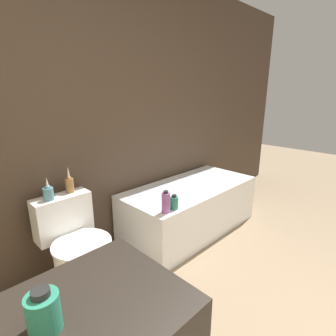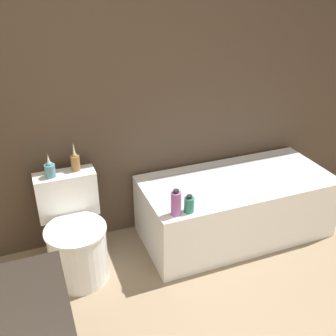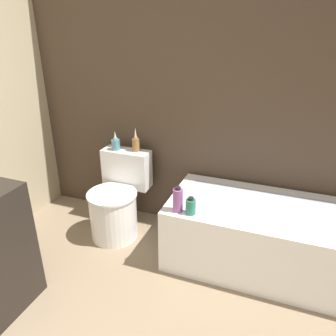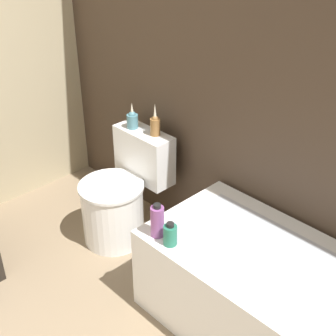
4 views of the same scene
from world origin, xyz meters
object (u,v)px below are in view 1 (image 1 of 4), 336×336
object	(u,v)px
toilet	(79,253)
vase_gold	(48,192)
vase_silver	(70,184)
shampoo_bottle_short	(174,203)
bathtub	(190,207)
shampoo_bottle_tall	(166,202)
soap_bottle_glass	(44,312)

from	to	relation	value
toilet	vase_gold	world-z (taller)	vase_gold
vase_silver	shampoo_bottle_short	size ratio (longest dim) A/B	1.64
bathtub	toilet	distance (m)	1.30
bathtub	vase_silver	bearing A→B (deg)	168.80
toilet	vase_gold	bearing A→B (deg)	114.53
bathtub	shampoo_bottle_short	world-z (taller)	shampoo_bottle_short
vase_silver	toilet	bearing A→B (deg)	-111.26
shampoo_bottle_short	vase_silver	bearing A→B (deg)	142.07
toilet	vase_silver	bearing A→B (deg)	68.74
shampoo_bottle_tall	bathtub	bearing A→B (deg)	23.16
vase_silver	bathtub	bearing A→B (deg)	-11.20
soap_bottle_glass	vase_gold	bearing A→B (deg)	68.95
vase_gold	shampoo_bottle_tall	world-z (taller)	vase_gold
toilet	soap_bottle_glass	distance (m)	1.34
bathtub	toilet	bearing A→B (deg)	179.71
soap_bottle_glass	vase_gold	size ratio (longest dim) A/B	0.76
shampoo_bottle_tall	vase_silver	bearing A→B (deg)	137.81
vase_silver	shampoo_bottle_tall	xyz separation A→B (m)	(0.57, -0.51, -0.18)
toilet	vase_gold	distance (m)	0.52
bathtub	shampoo_bottle_short	bearing A→B (deg)	-153.01
soap_bottle_glass	vase_silver	distance (m)	1.45
vase_silver	shampoo_bottle_short	world-z (taller)	vase_silver
vase_silver	shampoo_bottle_tall	bearing A→B (deg)	-42.19
toilet	shampoo_bottle_tall	bearing A→B (deg)	-23.14
vase_gold	vase_silver	world-z (taller)	vase_silver
bathtub	vase_silver	size ratio (longest dim) A/B	7.13
shampoo_bottle_short	vase_gold	bearing A→B (deg)	150.25
toilet	vase_silver	size ratio (longest dim) A/B	3.32
shampoo_bottle_tall	shampoo_bottle_short	size ratio (longest dim) A/B	1.48
bathtub	soap_bottle_glass	bearing A→B (deg)	-150.75
shampoo_bottle_tall	vase_gold	bearing A→B (deg)	147.34
toilet	shampoo_bottle_short	size ratio (longest dim) A/B	5.45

